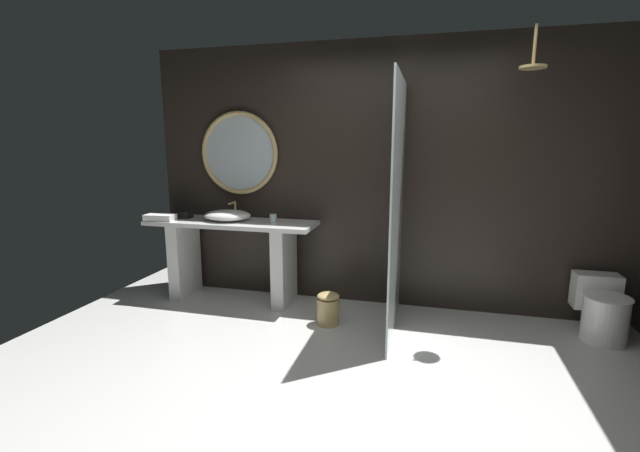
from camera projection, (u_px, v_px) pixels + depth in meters
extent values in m
plane|color=silver|center=(341.00, 406.00, 2.70)|extent=(5.76, 5.76, 0.00)
cube|color=black|center=(382.00, 177.00, 4.26)|extent=(4.80, 0.10, 2.60)
cube|color=silver|center=(231.00, 223.00, 4.40)|extent=(1.76, 0.53, 0.04)
cube|color=silver|center=(185.00, 259.00, 4.62)|extent=(0.13, 0.45, 0.80)
cube|color=silver|center=(284.00, 266.00, 4.34)|extent=(0.13, 0.45, 0.80)
ellipsoid|color=white|center=(227.00, 215.00, 4.41)|extent=(0.49, 0.40, 0.11)
cylinder|color=tan|center=(235.00, 209.00, 4.57)|extent=(0.02, 0.02, 0.18)
cylinder|color=tan|center=(232.00, 203.00, 4.49)|extent=(0.02, 0.14, 0.02)
cylinder|color=silver|center=(273.00, 218.00, 4.27)|extent=(0.07, 0.07, 0.09)
cube|color=black|center=(185.00, 215.00, 4.55)|extent=(0.13, 0.11, 0.07)
torus|color=tan|center=(239.00, 153.00, 4.50)|extent=(0.87, 0.05, 0.87)
cylinder|color=#B2BCC1|center=(240.00, 153.00, 4.51)|extent=(0.79, 0.01, 0.79)
cube|color=silver|center=(397.00, 209.00, 3.64)|extent=(0.02, 1.18, 2.16)
cylinder|color=tan|center=(535.00, 45.00, 3.20)|extent=(0.02, 0.02, 0.30)
cylinder|color=tan|center=(533.00, 67.00, 3.23)|extent=(0.20, 0.20, 0.02)
cylinder|color=white|center=(605.00, 319.00, 3.55)|extent=(0.34, 0.34, 0.38)
ellipsoid|color=white|center=(608.00, 296.00, 3.51)|extent=(0.36, 0.39, 0.02)
cube|color=white|center=(596.00, 291.00, 3.77)|extent=(0.36, 0.19, 0.31)
cylinder|color=tan|center=(328.00, 311.00, 3.90)|extent=(0.20, 0.20, 0.24)
ellipsoid|color=tan|center=(328.00, 296.00, 3.87)|extent=(0.20, 0.20, 0.06)
cube|color=white|center=(160.00, 217.00, 4.41)|extent=(0.31, 0.19, 0.06)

